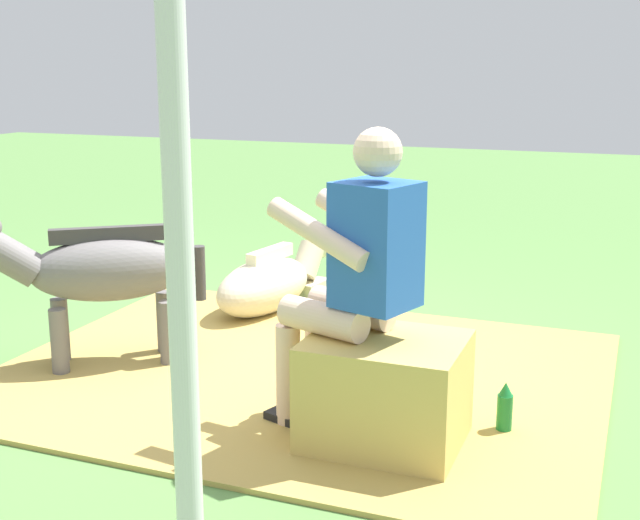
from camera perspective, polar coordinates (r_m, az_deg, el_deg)
name	(u,v)px	position (r m, az deg, el deg)	size (l,w,h in m)	color
ground_plane	(267,366)	(4.59, -3.66, -7.23)	(24.00, 24.00, 0.00)	#568442
hay_patch	(301,373)	(4.45, -1.28, -7.71)	(3.09, 2.46, 0.02)	tan
hay_bale	(385,393)	(3.60, 4.47, -9.05)	(0.65, 0.54, 0.48)	tan
person_seated	(354,271)	(3.52, 2.30, -0.75)	(0.72, 0.54, 1.36)	beige
pony_standing	(93,271)	(4.57, -15.24, -0.70)	(1.16, 0.94, 0.90)	slate
pony_lying	(272,282)	(5.56, -3.29, -1.48)	(0.54, 1.36, 0.42)	beige
soda_bottle	(505,409)	(3.83, 12.49, -9.92)	(0.07, 0.07, 0.25)	#197233
tent_pole_left	(180,251)	(1.73, -9.56, 0.58)	(0.06, 0.06, 2.47)	silver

